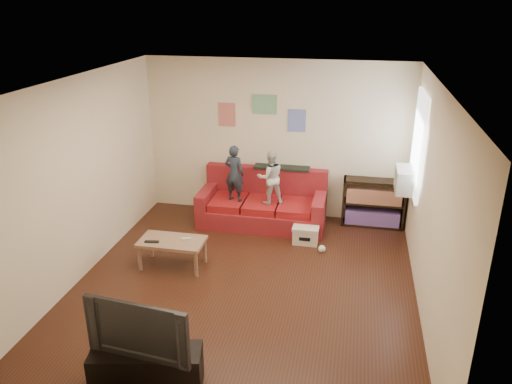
% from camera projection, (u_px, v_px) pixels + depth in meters
% --- Properties ---
extents(room_shell, '(4.52, 5.02, 2.72)m').
position_uv_depth(room_shell, '(243.00, 193.00, 6.21)').
color(room_shell, '#3F1E12').
rests_on(room_shell, ground).
extents(sofa, '(2.10, 0.97, 0.93)m').
position_uv_depth(sofa, '(263.00, 205.00, 8.49)').
color(sofa, maroon).
rests_on(sofa, ground).
extents(child_a, '(0.39, 0.30, 0.95)m').
position_uv_depth(child_a, '(234.00, 173.00, 8.19)').
color(child_a, '#222A34').
rests_on(child_a, sofa).
extents(child_b, '(0.54, 0.49, 0.90)m').
position_uv_depth(child_b, '(270.00, 177.00, 8.09)').
color(child_b, silver).
rests_on(child_b, sofa).
extents(coffee_table, '(0.92, 0.51, 0.42)m').
position_uv_depth(coffee_table, '(172.00, 244.00, 7.08)').
color(coffee_table, '#987155').
rests_on(coffee_table, ground).
extents(remote, '(0.20, 0.08, 0.02)m').
position_uv_depth(remote, '(152.00, 242.00, 6.99)').
color(remote, black).
rests_on(remote, coffee_table).
extents(game_controller, '(0.15, 0.08, 0.03)m').
position_uv_depth(game_controller, '(186.00, 239.00, 7.06)').
color(game_controller, silver).
rests_on(game_controller, coffee_table).
extents(bookshelf, '(1.02, 0.31, 0.81)m').
position_uv_depth(bookshelf, '(373.00, 205.00, 8.36)').
color(bookshelf, black).
rests_on(bookshelf, ground).
extents(window, '(0.04, 1.08, 1.48)m').
position_uv_depth(window, '(418.00, 144.00, 7.20)').
color(window, white).
rests_on(window, room_shell).
extents(ac_unit, '(0.28, 0.55, 0.35)m').
position_uv_depth(ac_unit, '(405.00, 180.00, 7.43)').
color(ac_unit, '#B7B2A3').
rests_on(ac_unit, window).
extents(artwork_left, '(0.30, 0.01, 0.40)m').
position_uv_depth(artwork_left, '(227.00, 115.00, 8.49)').
color(artwork_left, '#D87266').
rests_on(artwork_left, room_shell).
extents(artwork_center, '(0.42, 0.01, 0.32)m').
position_uv_depth(artwork_center, '(264.00, 104.00, 8.29)').
color(artwork_center, '#72B27F').
rests_on(artwork_center, room_shell).
extents(artwork_right, '(0.30, 0.01, 0.38)m').
position_uv_depth(artwork_right, '(297.00, 121.00, 8.28)').
color(artwork_right, '#727FCC').
rests_on(artwork_right, room_shell).
extents(file_box, '(0.41, 0.31, 0.28)m').
position_uv_depth(file_box, '(306.00, 234.00, 7.84)').
color(file_box, silver).
rests_on(file_box, ground).
extents(tv_stand, '(1.14, 0.58, 0.41)m').
position_uv_depth(tv_stand, '(147.00, 368.00, 4.94)').
color(tv_stand, black).
rests_on(tv_stand, ground).
extents(television, '(1.07, 0.25, 0.61)m').
position_uv_depth(television, '(142.00, 325.00, 4.75)').
color(television, black).
rests_on(television, tv_stand).
extents(tissue, '(0.13, 0.13, 0.11)m').
position_uv_depth(tissue, '(322.00, 249.00, 7.58)').
color(tissue, white).
rests_on(tissue, ground).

